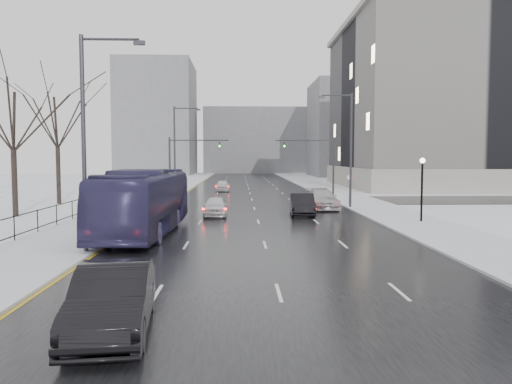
{
  "coord_description": "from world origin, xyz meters",
  "views": [
    {
      "loc": [
        -1.28,
        -3.1,
        4.5
      ],
      "look_at": [
        -0.34,
        25.31,
        2.5
      ],
      "focal_mm": 35.0,
      "sensor_mm": 36.0,
      "label": 1
    }
  ],
  "objects": [
    {
      "name": "road",
      "position": [
        0.0,
        60.0,
        0.02
      ],
      "size": [
        16.0,
        150.0,
        0.04
      ],
      "primitive_type": "cube",
      "color": "black",
      "rests_on": "ground"
    },
    {
      "name": "cross_road",
      "position": [
        0.0,
        48.0,
        0.02
      ],
      "size": [
        130.0,
        10.0,
        0.04
      ],
      "primitive_type": "cube",
      "color": "black",
      "rests_on": "ground"
    },
    {
      "name": "sidewalk_left",
      "position": [
        -10.5,
        60.0,
        0.08
      ],
      "size": [
        5.0,
        150.0,
        0.16
      ],
      "primitive_type": "cube",
      "color": "silver",
      "rests_on": "ground"
    },
    {
      "name": "sidewalk_right",
      "position": [
        10.5,
        60.0,
        0.08
      ],
      "size": [
        5.0,
        150.0,
        0.16
      ],
      "primitive_type": "cube",
      "color": "silver",
      "rests_on": "ground"
    },
    {
      "name": "park_strip",
      "position": [
        -20.0,
        60.0,
        0.06
      ],
      "size": [
        14.0,
        150.0,
        0.12
      ],
      "primitive_type": "cube",
      "color": "white",
      "rests_on": "ground"
    },
    {
      "name": "tree_park_d",
      "position": [
        -17.8,
        34.0,
        0.0
      ],
      "size": [
        8.75,
        8.75,
        12.5
      ],
      "primitive_type": null,
      "color": "black",
      "rests_on": "ground"
    },
    {
      "name": "tree_park_e",
      "position": [
        -18.2,
        44.0,
        0.0
      ],
      "size": [
        9.45,
        9.45,
        13.5
      ],
      "primitive_type": null,
      "color": "black",
      "rests_on": "ground"
    },
    {
      "name": "iron_fence",
      "position": [
        -13.0,
        30.0,
        0.91
      ],
      "size": [
        0.06,
        70.0,
        1.3
      ],
      "color": "black",
      "rests_on": "sidewalk_left"
    },
    {
      "name": "streetlight_r_mid",
      "position": [
        8.17,
        40.0,
        5.62
      ],
      "size": [
        2.95,
        0.25,
        10.0
      ],
      "color": "#2D2D33",
      "rests_on": "ground"
    },
    {
      "name": "streetlight_l_near",
      "position": [
        -8.17,
        20.0,
        5.62
      ],
      "size": [
        2.95,
        0.25,
        10.0
      ],
      "color": "#2D2D33",
      "rests_on": "ground"
    },
    {
      "name": "streetlight_l_far",
      "position": [
        -8.17,
        52.0,
        5.62
      ],
      "size": [
        2.95,
        0.25,
        10.0
      ],
      "color": "#2D2D33",
      "rests_on": "ground"
    },
    {
      "name": "lamppost_r_mid",
      "position": [
        11.0,
        30.0,
        2.94
      ],
      "size": [
        0.36,
        0.36,
        4.28
      ],
      "color": "black",
      "rests_on": "sidewalk_right"
    },
    {
      "name": "mast_signal_right",
      "position": [
        7.33,
        48.0,
        4.11
      ],
      "size": [
        6.1,
        0.33,
        6.5
      ],
      "color": "#2D2D33",
      "rests_on": "ground"
    },
    {
      "name": "mast_signal_left",
      "position": [
        -7.33,
        48.0,
        4.11
      ],
      "size": [
        6.1,
        0.33,
        6.5
      ],
      "color": "#2D2D33",
      "rests_on": "ground"
    },
    {
      "name": "no_uturn_sign",
      "position": [
        9.2,
        44.0,
        2.3
      ],
      "size": [
        0.6,
        0.06,
        2.7
      ],
      "color": "#2D2D33",
      "rests_on": "sidewalk_right"
    },
    {
      "name": "civic_building",
      "position": [
        35.0,
        72.0,
        11.21
      ],
      "size": [
        41.0,
        31.0,
        24.8
      ],
      "color": "gray",
      "rests_on": "ground"
    },
    {
      "name": "bldg_far_right",
      "position": [
        28.0,
        115.0,
        11.0
      ],
      "size": [
        24.0,
        20.0,
        22.0
      ],
      "primitive_type": "cube",
      "color": "slate",
      "rests_on": "ground"
    },
    {
      "name": "bldg_far_left",
      "position": [
        -22.0,
        125.0,
        14.0
      ],
      "size": [
        18.0,
        22.0,
        28.0
      ],
      "primitive_type": "cube",
      "color": "slate",
      "rests_on": "ground"
    },
    {
      "name": "bldg_far_center",
      "position": [
        4.0,
        140.0,
        9.0
      ],
      "size": [
        30.0,
        18.0,
        18.0
      ],
      "primitive_type": "cube",
      "color": "slate",
      "rests_on": "ground"
    },
    {
      "name": "sedan_left_near",
      "position": [
        -4.5,
        9.42,
        0.9
      ],
      "size": [
        2.37,
        5.36,
        1.71
      ],
      "primitive_type": "imported",
      "rotation": [
        0.0,
        0.0,
        0.11
      ],
      "color": "black",
      "rests_on": "road"
    },
    {
      "name": "bus",
      "position": [
        -6.77,
        25.78,
        1.92
      ],
      "size": [
        3.54,
        13.57,
        3.76
      ],
      "primitive_type": "imported",
      "rotation": [
        0.0,
        0.0,
        -0.03
      ],
      "color": "#302B54",
      "rests_on": "road"
    },
    {
      "name": "sedan_center_near",
      "position": [
        -3.11,
        34.51,
        0.78
      ],
      "size": [
        1.8,
        4.37,
        1.48
      ],
      "primitive_type": "imported",
      "rotation": [
        0.0,
        0.0,
        0.01
      ],
      "color": "silver",
      "rests_on": "road"
    },
    {
      "name": "sedan_right_near",
      "position": [
        3.5,
        34.73,
        0.87
      ],
      "size": [
        2.07,
        5.15,
        1.67
      ],
      "primitive_type": "imported",
      "rotation": [
        0.0,
        0.0,
        -0.06
      ],
      "color": "black",
      "rests_on": "road"
    },
    {
      "name": "sedan_right_far",
      "position": [
        5.77,
        39.34,
        0.89
      ],
      "size": [
        2.51,
        5.89,
        1.69
      ],
      "primitive_type": "imported",
      "rotation": [
        0.0,
        0.0,
        0.02
      ],
      "color": "#ADACB1",
      "rests_on": "road"
    },
    {
      "name": "sedan_center_far",
      "position": [
        -3.5,
        61.95,
        0.77
      ],
      "size": [
        1.78,
        4.29,
        1.45
      ],
      "primitive_type": "imported",
      "rotation": [
        0.0,
        0.0,
        0.01
      ],
      "color": "silver",
      "rests_on": "road"
    }
  ]
}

